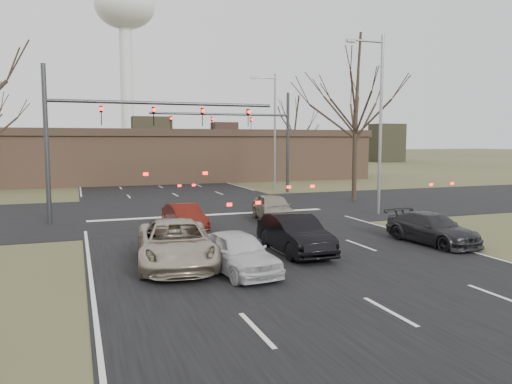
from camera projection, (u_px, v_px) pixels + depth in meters
ground at (316, 272)px, 16.06m from camera, size 360.00×360.00×0.00m
road_main at (128, 169)px, 72.16m from camera, size 14.00×300.00×0.02m
road_cross at (203, 210)px, 30.08m from camera, size 200.00×14.00×0.02m
building at (169, 155)px, 51.99m from camera, size 42.40×10.40×5.30m
water_tower at (125, 16)px, 126.61m from camera, size 15.00×15.00×44.50m
mast_arm_near at (114, 124)px, 25.92m from camera, size 12.12×0.24×8.00m
mast_arm_far at (255, 130)px, 39.14m from camera, size 11.12×0.24×8.00m
streetlight_right_near at (378, 116)px, 27.82m from camera, size 2.34×0.25×10.00m
streetlight_right_far at (273, 125)px, 43.88m from camera, size 2.34×0.25×10.00m
tree_right_near at (356, 71)px, 33.82m from camera, size 6.90×6.90×11.50m
tree_right_far at (295, 114)px, 53.15m from camera, size 5.40×5.40×9.00m
car_silver_suv at (176, 243)px, 16.91m from camera, size 3.10×5.69×1.51m
car_white_sedan at (238, 252)px, 15.95m from camera, size 2.09×4.12×1.34m
car_black_hatch at (295, 234)px, 18.75m from camera, size 1.59×4.42×1.45m
car_charcoal_sedan at (432, 229)px, 20.42m from camera, size 2.22×4.47×1.25m
car_red_ahead at (185, 217)px, 23.67m from camera, size 1.63×3.80×1.22m
car_silver_ahead at (273, 208)px, 26.10m from camera, size 2.23×4.36×1.42m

